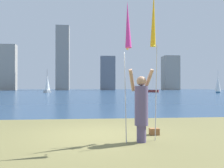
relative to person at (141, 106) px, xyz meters
name	(u,v)px	position (x,y,z in m)	size (l,w,h in m)	color
ground	(90,93)	(-1.20, 52.09, -1.04)	(120.00, 138.00, 0.12)	brown
person	(141,106)	(0.00, 0.00, 0.00)	(0.73, 0.54, 1.99)	#594C72
kite_flag_left	(128,27)	(-0.43, -0.36, 2.04)	(0.16, 0.79, 3.73)	#B2B2B7
kite_flag_right	(154,22)	(0.43, 0.31, 2.40)	(0.16, 0.50, 4.26)	#B2B2B7
bag	(154,132)	(0.61, 0.91, -0.88)	(0.30, 0.22, 0.21)	brown
sailboat_2	(153,91)	(15.03, 54.04, -0.55)	(2.74, 1.96, 5.89)	maroon
sailboat_4	(218,85)	(27.98, 45.80, 0.95)	(1.94, 2.56, 5.33)	#2D6084
sailboat_5	(47,85)	(-11.33, 51.27, 0.97)	(2.12, 2.50, 5.58)	silver
skyline_tower_0	(6,67)	(-33.68, 89.73, 7.94)	(7.67, 3.29, 17.84)	gray
skyline_tower_1	(63,58)	(-12.23, 92.05, 12.09)	(5.30, 3.99, 26.14)	gray
skyline_tower_2	(108,73)	(6.00, 90.06, 5.89)	(5.91, 3.73, 13.74)	slate
skyline_tower_3	(170,73)	(33.13, 92.83, 6.25)	(6.47, 6.19, 14.46)	gray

